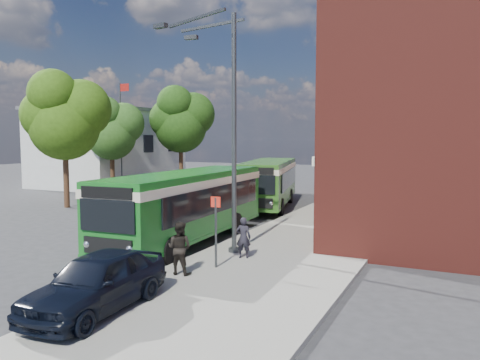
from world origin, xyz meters
The scene contains 15 objects.
ground centered at (0.00, 0.00, 0.00)m, with size 120.00×120.00×0.00m, color #2C2C2E.
pavement centered at (7.00, 8.00, 0.07)m, with size 6.00×48.00×0.15m, color gray.
kerb_line centered at (3.95, 8.00, 0.01)m, with size 0.12×48.00×0.01m, color beige.
white_building centered at (-18.00, 18.00, 3.66)m, with size 9.40×13.40×7.30m.
flagpole centered at (-12.45, 13.00, 4.94)m, with size 0.95×0.10×9.00m.
street_lamp centered at (4.84, -2.00, 4.79)m, with size 2.96×2.38×9.00m.
bus_stop_sign centered at (5.60, -4.20, 1.51)m, with size 0.35×0.08×2.52m.
bus_front centered at (2.42, -0.83, 1.83)m, with size 3.02×10.73×3.02m.
bus_rear centered at (1.65, 10.38, 1.83)m, with size 4.85×10.41×3.02m.
parked_car centered at (4.80, -8.95, 0.89)m, with size 1.75×4.35×1.48m, color black.
pedestrian_a centered at (5.89, -2.66, 0.89)m, with size 0.54×0.35×1.48m, color black.
pedestrian_b centered at (4.93, -5.38, 0.99)m, with size 0.82×0.64×1.68m, color black.
tree_left centered at (-10.09, 4.62, 5.94)m, with size 5.18×4.93×8.75m.
tree_mid centered at (-12.71, 12.12, 5.30)m, with size 4.63×4.40×7.82m.
tree_right centered at (-9.93, 18.10, 6.21)m, with size 5.42×5.15×9.14m.
Camera 1 is at (12.87, -17.67, 4.41)m, focal length 35.00 mm.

